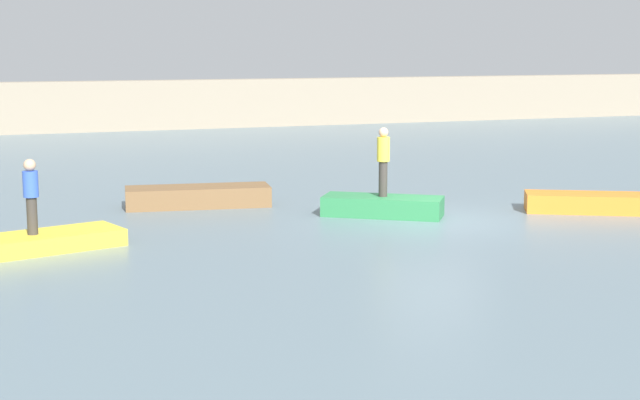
% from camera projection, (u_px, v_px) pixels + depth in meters
% --- Properties ---
extents(ground_plane, '(120.00, 120.00, 0.00)m').
position_uv_depth(ground_plane, '(435.00, 222.00, 23.62)').
color(ground_plane, slate).
extents(embankment_wall, '(80.00, 1.20, 2.51)m').
position_uv_depth(embankment_wall, '(188.00, 104.00, 49.51)').
color(embankment_wall, gray).
rests_on(embankment_wall, ground_plane).
extents(rowboat_yellow, '(3.95, 2.30, 0.37)m').
position_uv_depth(rowboat_yellow, '(33.00, 243.00, 20.20)').
color(rowboat_yellow, gold).
rests_on(rowboat_yellow, ground_plane).
extents(rowboat_brown, '(3.99, 1.75, 0.55)m').
position_uv_depth(rowboat_brown, '(198.00, 196.00, 25.79)').
color(rowboat_brown, brown).
rests_on(rowboat_brown, ground_plane).
extents(rowboat_green, '(3.12, 2.61, 0.50)m').
position_uv_depth(rowboat_green, '(383.00, 206.00, 24.37)').
color(rowboat_green, '#2D7F47').
rests_on(rowboat_green, ground_plane).
extents(rowboat_orange, '(3.24, 2.41, 0.49)m').
position_uv_depth(rowboat_orange, '(586.00, 203.00, 24.95)').
color(rowboat_orange, orange).
rests_on(rowboat_orange, ground_plane).
extents(person_blue_shirt, '(0.32, 0.32, 1.61)m').
position_uv_depth(person_blue_shirt, '(31.00, 192.00, 20.03)').
color(person_blue_shirt, '#38332D').
rests_on(person_blue_shirt, rowboat_yellow).
extents(person_yellow_shirt, '(0.32, 0.32, 1.76)m').
position_uv_depth(person_yellow_shirt, '(383.00, 158.00, 24.17)').
color(person_yellow_shirt, '#38332D').
rests_on(person_yellow_shirt, rowboat_green).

